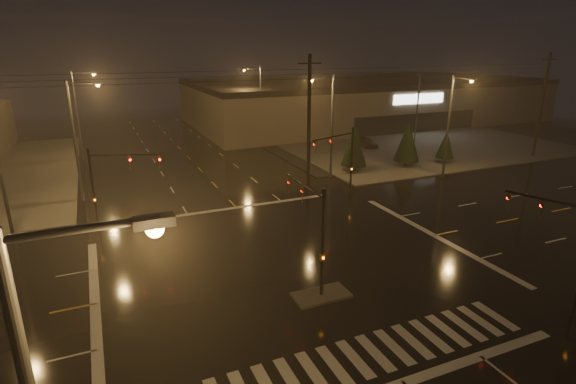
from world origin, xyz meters
The scene contains 23 objects.
ground centered at (0.00, 0.00, 0.00)m, with size 140.00×140.00×0.00m, color black.
sidewalk_ne centered at (30.00, 30.00, 0.06)m, with size 36.00×36.00×0.12m, color #4C4943.
median_island centered at (0.00, -4.00, 0.07)m, with size 3.00×1.60×0.15m, color #4C4943.
crosswalk centered at (0.00, -9.00, 0.01)m, with size 15.00×2.60×0.01m, color beige.
stop_bar_near centered at (0.00, -11.00, 0.01)m, with size 16.00×0.50×0.01m, color beige.
stop_bar_far centered at (0.00, 11.00, 0.01)m, with size 16.00×0.50×0.01m, color beige.
parking_lot centered at (35.00, 28.00, 0.04)m, with size 50.00×24.00×0.08m, color black.
retail_building centered at (35.00, 45.99, 3.84)m, with size 60.20×28.30×7.20m.
signal_mast_median centered at (0.00, -3.07, 3.75)m, with size 0.25×4.59×6.00m.
signal_mast_ne centered at (9.50, 10.14, 3.79)m, with size 4.84×1.86×6.00m.
signal_mast_nw centered at (-9.50, 10.14, 3.79)m, with size 4.84×1.86×6.00m.
signal_mast_se centered at (10.23, -9.75, 3.71)m, with size 1.55×3.87×6.00m.
streetlight_1 centered at (-11.18, 18.00, 5.80)m, with size 2.77×0.32×10.00m.
streetlight_2 centered at (-11.18, 34.00, 5.80)m, with size 2.77×0.32×10.00m.
streetlight_3 centered at (11.18, 16.00, 5.80)m, with size 2.77×0.32×10.00m.
streetlight_4 centered at (11.18, 36.00, 5.80)m, with size 2.77×0.32×10.00m.
streetlight_6 centered at (22.00, 11.18, 5.80)m, with size 0.32×2.77×10.00m.
utility_pole_1 centered at (8.00, 14.00, 6.13)m, with size 2.20×0.32×12.00m.
utility_pole_2 centered at (38.00, 14.00, 6.13)m, with size 2.20×0.32×12.00m.
conifer_0 centered at (14.68, 16.79, 2.81)m, with size 2.70×2.70×4.92m.
conifer_1 centered at (21.05, 16.28, 2.84)m, with size 2.74×2.74×4.99m.
conifer_2 centered at (25.82, 15.60, 2.25)m, with size 1.98×1.98×3.80m.
car_parked centered at (22.39, 26.54, 0.70)m, with size 1.65×4.10×1.40m, color black.
Camera 1 is at (-9.95, -22.42, 12.58)m, focal length 28.00 mm.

